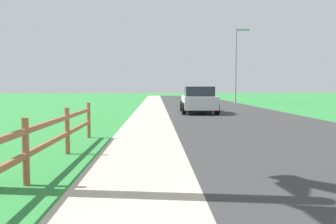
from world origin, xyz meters
TOP-DOWN VIEW (x-y plane):
  - ground_plane at (0.00, 25.00)m, footprint 120.00×120.00m
  - road_asphalt at (3.50, 27.00)m, footprint 7.00×66.00m
  - curb_concrete at (-3.00, 27.00)m, footprint 6.00×66.00m
  - grass_verge at (-4.50, 27.00)m, footprint 5.00×66.00m
  - rail_fence at (-2.69, 4.91)m, footprint 0.11×10.71m
  - parked_suv_silver at (1.81, 20.52)m, footprint 2.13×4.50m
  - street_lamp at (6.18, 30.14)m, footprint 1.17×0.20m

SIDE VIEW (x-z plane):
  - ground_plane at x=0.00m, z-range 0.00..0.00m
  - road_asphalt at x=3.50m, z-range 0.00..0.01m
  - curb_concrete at x=-3.00m, z-range 0.00..0.01m
  - grass_verge at x=-4.50m, z-range 0.00..0.01m
  - rail_fence at x=-2.69m, z-range 0.09..1.15m
  - parked_suv_silver at x=1.81m, z-range 0.01..1.55m
  - street_lamp at x=6.18m, z-range 0.60..7.04m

